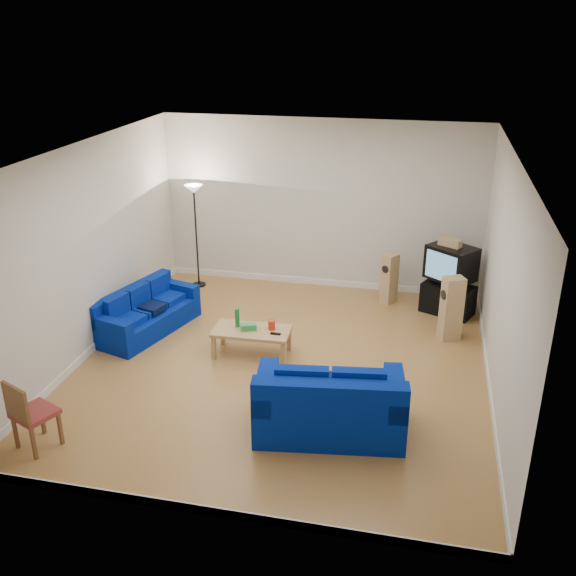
% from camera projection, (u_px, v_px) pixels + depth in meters
% --- Properties ---
extents(room, '(6.01, 6.51, 3.21)m').
position_uv_depth(room, '(282.00, 270.00, 9.05)').
color(room, brown).
rests_on(room, ground).
extents(sofa_three_seat, '(1.31, 2.03, 0.72)m').
position_uv_depth(sofa_three_seat, '(145.00, 315.00, 10.64)').
color(sofa_three_seat, navy).
rests_on(sofa_three_seat, ground).
extents(sofa_loveseat, '(1.97, 1.28, 0.92)m').
position_uv_depth(sofa_loveseat, '(329.00, 409.00, 7.96)').
color(sofa_loveseat, navy).
rests_on(sofa_loveseat, ground).
extents(coffee_table, '(1.19, 0.62, 0.43)m').
position_uv_depth(coffee_table, '(252.00, 333.00, 9.82)').
color(coffee_table, tan).
rests_on(coffee_table, ground).
extents(bottle, '(0.08, 0.08, 0.31)m').
position_uv_depth(bottle, '(237.00, 318.00, 9.83)').
color(bottle, '#197233').
rests_on(bottle, coffee_table).
extents(tissue_box, '(0.27, 0.20, 0.10)m').
position_uv_depth(tissue_box, '(249.00, 327.00, 9.78)').
color(tissue_box, green).
rests_on(tissue_box, coffee_table).
extents(red_canister, '(0.13, 0.13, 0.15)m').
position_uv_depth(red_canister, '(272.00, 325.00, 9.78)').
color(red_canister, red).
rests_on(red_canister, coffee_table).
extents(remote, '(0.16, 0.05, 0.02)m').
position_uv_depth(remote, '(276.00, 334.00, 9.65)').
color(remote, black).
rests_on(remote, coffee_table).
extents(tv_stand, '(0.99, 0.79, 0.53)m').
position_uv_depth(tv_stand, '(448.00, 299.00, 11.27)').
color(tv_stand, black).
rests_on(tv_stand, ground).
extents(av_receiver, '(0.49, 0.42, 0.10)m').
position_uv_depth(av_receiver, '(452.00, 281.00, 11.19)').
color(av_receiver, black).
rests_on(av_receiver, tv_stand).
extents(television, '(0.95, 0.91, 0.59)m').
position_uv_depth(television, '(451.00, 263.00, 11.03)').
color(television, black).
rests_on(television, av_receiver).
extents(centre_speaker, '(0.41, 0.32, 0.14)m').
position_uv_depth(centre_speaker, '(450.00, 242.00, 10.92)').
color(centre_speaker, tan).
rests_on(centre_speaker, television).
extents(speaker_left, '(0.33, 0.35, 0.93)m').
position_uv_depth(speaker_left, '(389.00, 278.00, 11.62)').
color(speaker_left, tan).
rests_on(speaker_left, ground).
extents(speaker_right, '(0.39, 0.35, 1.07)m').
position_uv_depth(speaker_right, '(451.00, 308.00, 10.26)').
color(speaker_right, tan).
rests_on(speaker_right, ground).
extents(floor_lamp, '(0.34, 0.34, 2.00)m').
position_uv_depth(floor_lamp, '(194.00, 203.00, 11.89)').
color(floor_lamp, black).
rests_on(floor_lamp, ground).
extents(dining_chair, '(0.59, 0.59, 0.94)m').
position_uv_depth(dining_chair, '(29.00, 412.00, 7.58)').
color(dining_chair, brown).
rests_on(dining_chair, ground).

